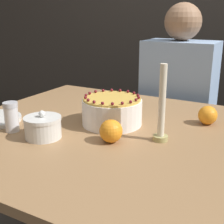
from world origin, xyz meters
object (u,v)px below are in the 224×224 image
cake (112,111)px  sugar_shaker (11,117)px  sugar_bowl (43,127)px  candle (162,111)px  person_man_blue_shirt (176,124)px

cake → sugar_shaker: cake is taller
cake → sugar_bowl: size_ratio=1.79×
cake → candle: size_ratio=0.88×
cake → sugar_bowl: cake is taller
sugar_shaker → person_man_blue_shirt: (0.35, 0.94, -0.26)m
cake → sugar_shaker: size_ratio=2.11×
sugar_bowl → cake: bearing=59.2°
sugar_bowl → candle: 0.42m
sugar_bowl → sugar_shaker: size_ratio=1.18×
person_man_blue_shirt → sugar_bowl: bearing=77.7°
sugar_shaker → cake: bearing=40.9°
cake → person_man_blue_shirt: (0.06, 0.69, -0.26)m
cake → candle: 0.25m
sugar_bowl → sugar_shaker: 0.15m
sugar_shaker → person_man_blue_shirt: size_ratio=0.09×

